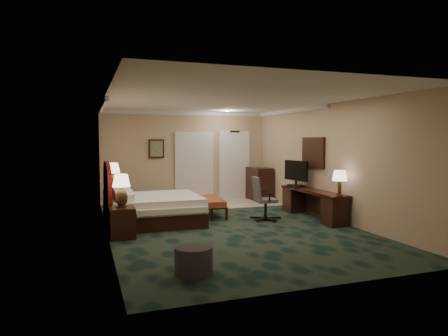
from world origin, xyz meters
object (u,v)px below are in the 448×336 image
object	(u,v)px
nightstand_far	(114,202)
lamp_near	(121,191)
bed	(155,209)
tv	(296,174)
minibar	(259,184)
ottoman	(194,260)
lamp_far	(113,176)
desk	(313,204)
nightstand_near	(122,222)
bed_bench	(212,207)
desk_chair	(266,198)

from	to	relation	value
nightstand_far	lamp_near	world-z (taller)	lamp_near
bed	tv	bearing A→B (deg)	2.02
bed	minibar	distance (m)	4.32
bed	ottoman	world-z (taller)	bed
lamp_far	tv	distance (m)	4.61
minibar	desk	bearing A→B (deg)	-89.10
nightstand_near	lamp_near	xyz separation A→B (m)	(-0.00, 0.01, 0.61)
nightstand_far	lamp_far	size ratio (longest dim) A/B	0.91
nightstand_near	desk	size ratio (longest dim) A/B	0.25
bed_bench	minibar	size ratio (longest dim) A/B	1.30
nightstand_near	lamp_far	size ratio (longest dim) A/B	0.86
nightstand_near	nightstand_far	world-z (taller)	nightstand_far
ottoman	desk_chair	bearing A→B (deg)	50.16
desk	minibar	size ratio (longest dim) A/B	2.29
bed	nightstand_far	size ratio (longest dim) A/B	3.16
bed_bench	desk	distance (m)	2.42
nightstand_near	nightstand_far	bearing A→B (deg)	89.71
desk	minibar	world-z (taller)	minibar
bed	nightstand_near	xyz separation A→B (m)	(-0.82, -1.12, -0.02)
lamp_near	minibar	size ratio (longest dim) A/B	0.62
desk	tv	world-z (taller)	tv
nightstand_far	desk	size ratio (longest dim) A/B	0.27
lamp_near	desk_chair	world-z (taller)	lamp_near
lamp_near	tv	size ratio (longest dim) A/B	0.73
nightstand_near	lamp_far	xyz separation A→B (m)	(0.00, 2.49, 0.66)
lamp_far	desk_chair	xyz separation A→B (m)	(3.29, -1.89, -0.44)
tv	desk_chair	bearing A→B (deg)	-160.31
nightstand_far	bed_bench	world-z (taller)	nightstand_far
nightstand_far	nightstand_near	bearing A→B (deg)	-90.29
lamp_near	bed_bench	xyz separation A→B (m)	(2.26, 1.46, -0.68)
desk	nightstand_far	bearing A→B (deg)	155.97
nightstand_near	desk	world-z (taller)	desk
bed_bench	ottoman	bearing A→B (deg)	-103.87
lamp_near	ottoman	size ratio (longest dim) A/B	1.18
nightstand_far	minibar	bearing A→B (deg)	12.67
lamp_near	desk	distance (m)	4.54
nightstand_near	bed_bench	distance (m)	2.70
nightstand_near	desk	xyz separation A→B (m)	(4.48, 0.50, 0.04)
nightstand_near	desk_chair	distance (m)	3.35
bed	nightstand_far	distance (m)	1.58
lamp_far	bed	bearing A→B (deg)	-59.15
bed	desk	xyz separation A→B (m)	(3.66, -0.63, 0.02)
ottoman	tv	distance (m)	5.28
nightstand_near	lamp_near	distance (m)	0.61
desk	lamp_far	bearing A→B (deg)	155.97
bed	nightstand_far	world-z (taller)	same
bed	desk_chair	xyz separation A→B (m)	(2.47, -0.52, 0.20)
lamp_far	desk	bearing A→B (deg)	-24.03
bed_bench	desk	size ratio (longest dim) A/B	0.57
bed	ottoman	bearing A→B (deg)	-91.01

